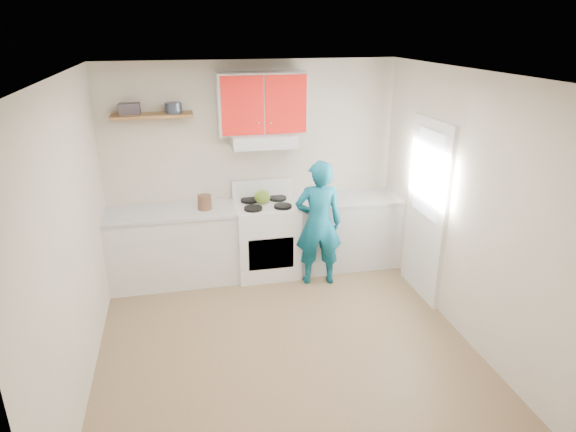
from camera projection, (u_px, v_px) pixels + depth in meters
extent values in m
plane|color=brown|center=(285.00, 344.00, 4.95)|extent=(3.80, 3.80, 0.00)
cube|color=white|center=(285.00, 74.00, 4.02)|extent=(3.60, 3.80, 0.04)
cube|color=beige|center=(253.00, 168.00, 6.21)|extent=(3.60, 0.04, 2.60)
cube|color=beige|center=(357.00, 348.00, 2.75)|extent=(3.60, 0.04, 2.60)
cube|color=beige|center=(73.00, 241.00, 4.12)|extent=(0.04, 3.80, 2.60)
cube|color=beige|center=(465.00, 208.00, 4.85)|extent=(0.04, 3.80, 2.60)
cube|color=white|center=(426.00, 210.00, 5.58)|extent=(0.05, 0.85, 2.05)
cube|color=white|center=(428.00, 174.00, 5.42)|extent=(0.01, 0.55, 0.95)
cube|color=silver|center=(174.00, 247.00, 6.04)|extent=(1.52, 0.60, 0.90)
cube|color=silver|center=(345.00, 232.00, 6.48)|extent=(1.32, 0.60, 0.90)
cube|color=white|center=(267.00, 239.00, 6.24)|extent=(0.76, 0.65, 0.92)
cube|color=silver|center=(263.00, 140.00, 5.89)|extent=(0.76, 0.44, 0.15)
cube|color=red|center=(262.00, 103.00, 5.79)|extent=(1.02, 0.33, 0.70)
cube|color=brown|center=(152.00, 115.00, 5.59)|extent=(0.90, 0.30, 0.04)
cube|color=#483F47|center=(130.00, 109.00, 5.54)|extent=(0.23, 0.17, 0.12)
cylinder|color=#333D4C|center=(173.00, 108.00, 5.61)|extent=(0.25, 0.25, 0.12)
ellipsoid|color=#5A7A22|center=(262.00, 197.00, 6.09)|extent=(0.26, 0.26, 0.17)
cylinder|color=brown|center=(205.00, 203.00, 5.89)|extent=(0.21, 0.21, 0.19)
cube|color=olive|center=(342.00, 201.00, 6.22)|extent=(0.31, 0.26, 0.02)
cube|color=#B71215|center=(368.00, 198.00, 6.33)|extent=(0.33, 0.29, 0.01)
imported|color=#0C5870|center=(319.00, 223.00, 5.89)|extent=(0.61, 0.44, 1.54)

